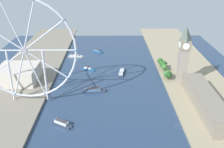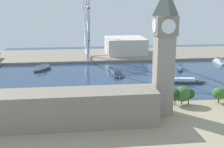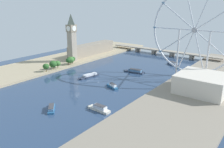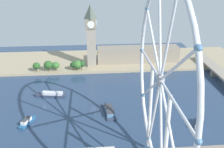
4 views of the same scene
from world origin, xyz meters
name	(u,v)px [view 1 (image 1 of 4)]	position (x,y,z in m)	size (l,w,h in m)	color
ground_plane	(108,72)	(0.00, 0.00, 0.00)	(415.95, 415.95, 0.00)	navy
riverbank_left	(188,71)	(-122.97, 0.00, 1.50)	(90.00, 520.00, 3.00)	tan
riverbank_right	(29,72)	(122.97, 0.00, 1.50)	(90.00, 520.00, 3.00)	gray
clock_tower	(184,56)	(-99.00, 48.93, 44.98)	(14.20, 14.20, 80.67)	gray
parliament_block	(206,101)	(-111.20, 112.90, 13.32)	(22.00, 111.94, 20.65)	gray
tree_row_embankment	(165,68)	(-84.82, 10.82, 10.83)	(12.18, 65.30, 13.48)	#513823
ferris_wheel	(24,51)	(94.53, 88.36, 65.90)	(122.17, 3.20, 123.47)	silver
riverside_hall	(18,74)	(126.24, 34.83, 13.45)	(53.42, 51.27, 20.90)	beige
tour_boat_0	(94,90)	(19.00, 63.08, 2.21)	(35.78, 11.52, 5.26)	#2D384C
tour_boat_1	(122,72)	(-20.35, 4.34, 1.99)	(12.49, 37.29, 4.70)	#2D384C
tour_boat_2	(62,123)	(48.01, 138.97, 2.47)	(25.04, 17.03, 5.83)	#2D384C
tour_boat_3	(89,69)	(31.19, -9.77, 2.26)	(23.08, 12.19, 5.77)	#235684
tour_boat_4	(98,51)	(20.60, -96.05, 2.02)	(21.41, 20.40, 4.80)	#235684
tour_boat_5	(75,56)	(59.07, -68.65, 2.38)	(28.56, 7.31, 5.95)	beige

